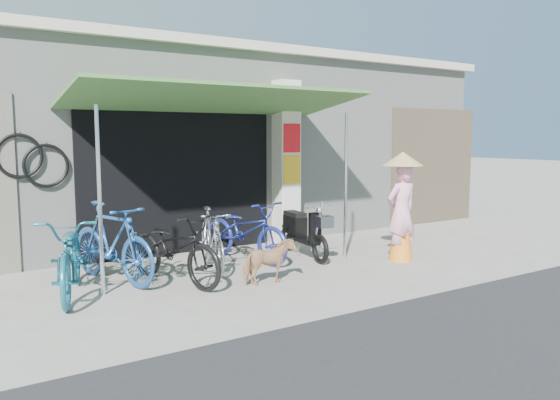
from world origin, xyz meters
TOP-DOWN VIEW (x-y plane):
  - ground at (0.00, 0.00)m, footprint 80.00×80.00m
  - bicycle_shop at (-0.00, 5.09)m, footprint 12.30×5.30m
  - shop_pillar at (0.85, 2.45)m, footprint 0.42×0.44m
  - awning at (-0.90, 1.63)m, footprint 4.60×1.88m
  - neighbour_right at (5.00, 2.59)m, footprint 2.60×0.06m
  - bike_teal at (-3.32, 0.92)m, footprint 1.20×2.04m
  - bike_blue at (-2.72, 1.29)m, footprint 1.06×1.90m
  - bike_black at (-2.03, 0.78)m, footprint 1.15×1.95m
  - bike_silver at (-1.28, 1.20)m, footprint 0.78×1.60m
  - bike_navy at (-0.56, 1.47)m, footprint 1.08×1.95m
  - street_dog at (-0.98, 0.06)m, footprint 0.72×0.33m
  - moped at (0.38, 1.23)m, footprint 0.48×1.60m
  - nun at (1.55, 0.14)m, footprint 0.64×0.64m

SIDE VIEW (x-z plane):
  - ground at x=0.00m, z-range 0.00..0.00m
  - street_dog at x=-0.98m, z-range 0.00..0.61m
  - moped at x=0.38m, z-range -0.04..0.87m
  - bike_silver at x=-1.28m, z-range 0.00..0.93m
  - bike_black at x=-2.03m, z-range 0.00..0.97m
  - bike_navy at x=-0.56m, z-range 0.00..0.97m
  - bike_teal at x=-3.32m, z-range 0.00..1.01m
  - bike_blue at x=-2.72m, z-range 0.00..1.10m
  - nun at x=1.55m, z-range -0.01..1.73m
  - neighbour_right at x=5.00m, z-range 0.00..2.60m
  - shop_pillar at x=0.85m, z-range 0.00..3.00m
  - bicycle_shop at x=0.00m, z-range 0.00..3.66m
  - awning at x=-0.90m, z-range 1.15..3.88m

